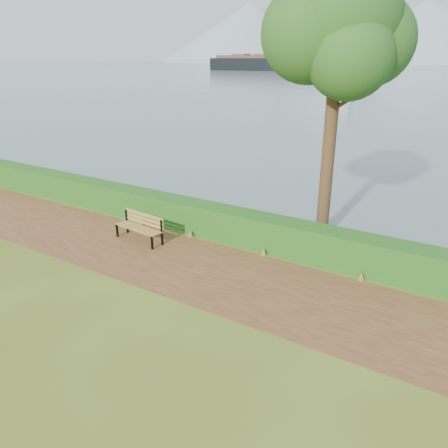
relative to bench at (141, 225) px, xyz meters
The scene contains 6 objects.
ground 2.53m from the bench, 23.33° to the right, with size 140.00×140.00×0.00m, color #4E5F1B.
path 2.42m from the bench, 16.66° to the right, with size 40.00×3.40×0.01m, color #532C1C.
hedge 2.79m from the bench, 35.49° to the left, with size 32.00×0.85×1.00m, color #134514.
bench is the anchor object (origin of this frame).
tree 8.28m from the bench, 35.98° to the left, with size 4.04×3.77×8.51m.
cargo_ship 171.41m from the bench, 112.05° to the left, with size 66.81×15.60×20.10m.
Camera 1 is at (6.91, -8.55, 5.55)m, focal length 35.00 mm.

